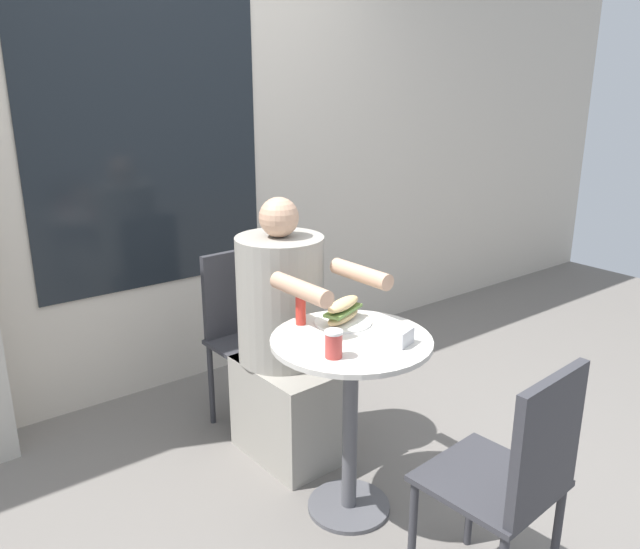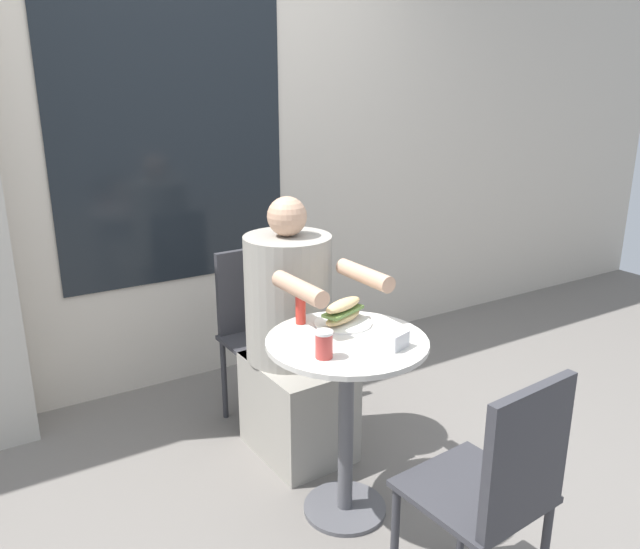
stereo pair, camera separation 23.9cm
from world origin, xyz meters
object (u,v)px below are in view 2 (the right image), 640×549
object	(u,v)px
cafe_table	(346,391)
seated_diner	(294,347)
empty_chair_across	(499,483)
condiment_bottle	(301,305)
sandwich_on_plate	(343,314)
drink_cup	(324,344)
diner_chair	(258,320)

from	to	relation	value
cafe_table	seated_diner	size ratio (longest dim) A/B	0.63
empty_chair_across	condiment_bottle	bearing A→B (deg)	94.43
condiment_bottle	seated_diner	bearing A→B (deg)	66.71
sandwich_on_plate	drink_cup	size ratio (longest dim) A/B	2.29
empty_chair_across	drink_cup	distance (m)	0.70
sandwich_on_plate	seated_diner	bearing A→B (deg)	92.64
condiment_bottle	diner_chair	bearing A→B (deg)	79.63
drink_cup	seated_diner	bearing A→B (deg)	70.64
seated_diner	empty_chair_across	world-z (taller)	seated_diner
cafe_table	drink_cup	xyz separation A→B (m)	(-0.16, -0.09, 0.26)
cafe_table	diner_chair	distance (m)	0.86
seated_diner	condiment_bottle	xyz separation A→B (m)	(-0.12, -0.28, 0.31)
cafe_table	sandwich_on_plate	distance (m)	0.29
cafe_table	condiment_bottle	distance (m)	0.37
empty_chair_across	drink_cup	bearing A→B (deg)	106.62
diner_chair	condiment_bottle	xyz separation A→B (m)	(-0.12, -0.63, 0.30)
seated_diner	empty_chair_across	size ratio (longest dim) A/B	1.36
cafe_table	empty_chair_across	distance (m)	0.70
empty_chair_across	sandwich_on_plate	distance (m)	0.87
diner_chair	seated_diner	size ratio (longest dim) A/B	0.73
drink_cup	cafe_table	bearing A→B (deg)	29.69
drink_cup	condiment_bottle	xyz separation A→B (m)	(0.09, 0.32, 0.03)
seated_diner	drink_cup	size ratio (longest dim) A/B	12.08
seated_diner	condiment_bottle	bearing A→B (deg)	64.66
seated_diner	condiment_bottle	size ratio (longest dim) A/B	7.62
seated_diner	drink_cup	distance (m)	0.69
seated_diner	sandwich_on_plate	xyz separation A→B (m)	(0.02, -0.37, 0.27)
condiment_bottle	drink_cup	bearing A→B (deg)	-105.75
cafe_table	empty_chair_across	xyz separation A→B (m)	(0.08, -0.69, -0.01)
cafe_table	condiment_bottle	world-z (taller)	condiment_bottle
sandwich_on_plate	drink_cup	xyz separation A→B (m)	(-0.23, -0.22, 0.01)
cafe_table	sandwich_on_plate	xyz separation A→B (m)	(0.07, 0.13, 0.25)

